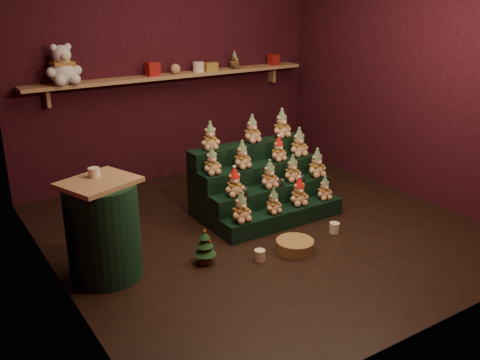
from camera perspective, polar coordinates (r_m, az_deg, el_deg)
ground at (r=5.42m, az=2.48°, el=-5.25°), size 4.00×4.00×0.00m
back_wall at (r=6.74m, az=-7.68°, el=12.03°), size 4.00×0.10×2.80m
front_wall at (r=3.57m, az=22.24°, el=3.80°), size 4.00×0.10×2.80m
left_wall at (r=4.17m, az=-21.03°, el=6.09°), size 0.10×4.00×2.80m
right_wall at (r=6.39m, az=18.14°, el=10.82°), size 0.10×4.00×2.80m
back_shelf at (r=6.60m, az=-6.96°, el=10.97°), size 3.60×0.26×0.24m
riser_tier_front at (r=5.48m, az=4.71°, el=-3.96°), size 1.40×0.22×0.18m
riser_tier_midfront at (r=5.61m, az=3.37°, el=-2.36°), size 1.40×0.22×0.36m
riser_tier_midback at (r=5.74m, az=2.09°, el=-0.84°), size 1.40×0.22×0.54m
riser_tier_back at (r=5.88m, az=0.88°, el=0.62°), size 1.40×0.22×0.72m
teddy_0 at (r=5.09m, az=0.10°, el=-2.89°), size 0.23×0.21×0.30m
teddy_1 at (r=5.30m, az=3.59°, el=-2.25°), size 0.20×0.18×0.25m
teddy_2 at (r=5.52m, az=6.31°, el=-1.22°), size 0.24×0.22×0.29m
teddy_3 at (r=5.71m, az=9.00°, el=-0.85°), size 0.20×0.18×0.25m
teddy_4 at (r=5.23m, az=-0.60°, el=-0.21°), size 0.24×0.22×0.29m
teddy_5 at (r=5.46m, az=3.16°, el=0.63°), size 0.21×0.19×0.28m
teddy_6 at (r=5.66m, az=5.61°, el=1.23°), size 0.21×0.20×0.28m
teddy_7 at (r=5.83m, az=8.19°, el=1.81°), size 0.22×0.20×0.30m
teddy_8 at (r=5.31m, az=-3.03°, el=2.04°), size 0.20×0.18×0.27m
teddy_9 at (r=5.48m, az=0.22°, el=2.71°), size 0.23×0.21×0.28m
teddy_10 at (r=5.74m, az=4.12°, el=3.35°), size 0.20×0.18×0.26m
teddy_11 at (r=5.93m, az=6.29°, el=4.02°), size 0.24×0.22×0.31m
teddy_12 at (r=5.51m, az=-3.20°, el=4.72°), size 0.24×0.23×0.28m
teddy_13 at (r=5.76m, az=1.29°, el=5.46°), size 0.23×0.22×0.29m
teddy_14 at (r=5.98m, az=4.47°, el=6.04°), size 0.22×0.20×0.31m
snow_globe_a at (r=5.28m, az=0.58°, el=-1.15°), size 0.06×0.06×0.08m
snow_globe_b at (r=5.53m, az=4.49°, el=-0.23°), size 0.06×0.06×0.09m
snow_globe_c at (r=5.70m, az=6.69°, el=0.24°), size 0.06×0.06×0.08m
side_table at (r=4.54m, az=-14.39°, el=-5.17°), size 0.68×0.63×0.86m
table_ornament at (r=4.46m, az=-15.32°, el=0.80°), size 0.09×0.09×0.07m
mini_christmas_tree at (r=4.72m, az=-3.78°, el=-7.06°), size 0.20×0.20×0.34m
mug_left at (r=4.81m, az=2.12°, el=-8.02°), size 0.10×0.10×0.10m
mug_right at (r=5.40m, az=10.04°, el=-5.03°), size 0.10×0.10×0.10m
wicker_basket at (r=4.98m, az=5.88°, el=-7.00°), size 0.36×0.36×0.11m
white_bear at (r=6.07m, az=-18.48°, el=12.15°), size 0.40×0.37×0.54m
brown_bear at (r=6.95m, az=-0.59°, el=12.65°), size 0.20×0.19×0.21m
gift_tin_red_a at (r=6.44m, az=-9.30°, el=11.59°), size 0.14×0.14×0.16m
gift_tin_cream at (r=6.71m, az=-4.45°, el=11.94°), size 0.14×0.14×0.12m
gift_tin_red_b at (r=7.32m, az=3.61°, el=12.69°), size 0.12×0.12×0.14m
shelf_plush_ball at (r=6.57m, az=-6.90°, el=11.68°), size 0.12×0.12×0.12m
scarf_gift_box at (r=6.79m, az=-3.13°, el=11.98°), size 0.16×0.10×0.10m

